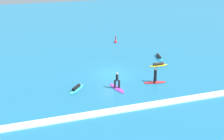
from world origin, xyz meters
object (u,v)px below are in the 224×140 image
surfer_on_purple_board (117,85)px  surfer_on_red_board (155,79)px  surfer_on_blue_board (159,57)px  surfer_on_yellow_board (159,65)px  surfer_on_teal_board (77,88)px  marker_buoy (116,41)px

surfer_on_purple_board → surfer_on_red_board: bearing=-99.0°
surfer_on_blue_board → surfer_on_yellow_board: size_ratio=1.34×
surfer_on_blue_board → surfer_on_red_board: 8.85m
surfer_on_yellow_board → surfer_on_red_board: bearing=-118.8°
surfer_on_blue_board → surfer_on_teal_board: size_ratio=1.37×
surfer_on_yellow_board → surfer_on_purple_board: bearing=-144.5°
surfer_on_red_board → marker_buoy: (1.18, 16.87, -0.25)m
surfer_on_purple_board → surfer_on_teal_board: bearing=64.9°
surfer_on_blue_board → marker_buoy: 9.70m
surfer_on_blue_board → surfer_on_red_board: (-4.34, -7.70, 0.29)m
surfer_on_yellow_board → marker_buoy: bearing=99.7°
surfer_on_teal_board → surfer_on_blue_board: bearing=-21.7°
surfer_on_red_board → marker_buoy: 16.92m
surfer_on_teal_board → surfer_on_yellow_board: 12.15m
surfer_on_teal_board → surfer_on_red_board: bearing=-55.3°
surfer_on_blue_board → surfer_on_teal_board: (-13.04, -6.73, 0.01)m
surfer_on_teal_board → surfer_on_purple_board: size_ratio=0.85×
surfer_on_teal_board → surfer_on_yellow_board: (11.53, 3.80, -0.00)m
surfer_on_blue_board → marker_buoy: (-3.16, 9.17, 0.04)m
surfer_on_teal_board → marker_buoy: marker_buoy is taller
surfer_on_yellow_board → surfer_on_red_board: surfer_on_red_board is taller
surfer_on_blue_board → surfer_on_teal_board: 14.67m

